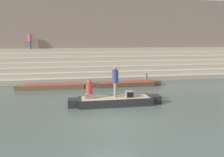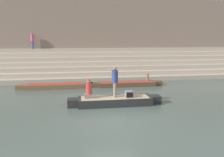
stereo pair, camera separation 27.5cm
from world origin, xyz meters
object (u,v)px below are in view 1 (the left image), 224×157
(rowboat_main, at_px, (115,101))
(person_on_steps, at_px, (30,40))
(tv_set, at_px, (129,94))
(person_standing, at_px, (115,80))
(moored_boat_distant, at_px, (126,84))
(person_rowing, at_px, (89,91))
(mooring_post, at_px, (146,79))
(moored_boat_shore, at_px, (54,86))

(rowboat_main, relative_size, person_on_steps, 3.43)
(tv_set, bearing_deg, person_standing, 159.34)
(rowboat_main, xyz_separation_m, moored_boat_distant, (1.80, 4.99, -0.05))
(moored_boat_distant, bearing_deg, person_rowing, -124.11)
(tv_set, relative_size, mooring_post, 0.47)
(rowboat_main, xyz_separation_m, moored_boat_shore, (-3.95, 5.01, -0.05))
(rowboat_main, xyz_separation_m, person_rowing, (-1.52, 0.06, 0.67))
(mooring_post, bearing_deg, rowboat_main, -124.77)
(person_rowing, height_order, moored_boat_shore, person_rowing)
(person_standing, bearing_deg, mooring_post, 64.19)
(mooring_post, relative_size, person_on_steps, 0.59)
(mooring_post, height_order, person_on_steps, person_on_steps)
(moored_boat_distant, bearing_deg, rowboat_main, -109.96)
(moored_boat_distant, height_order, person_on_steps, person_on_steps)
(person_standing, relative_size, person_on_steps, 1.11)
(rowboat_main, xyz_separation_m, tv_set, (0.81, -0.14, 0.41))
(person_standing, distance_m, moored_boat_distant, 5.40)
(mooring_post, bearing_deg, moored_boat_shore, -177.93)
(person_rowing, relative_size, mooring_post, 1.18)
(moored_boat_shore, bearing_deg, rowboat_main, -52.80)
(person_rowing, relative_size, person_on_steps, 0.70)
(moored_boat_distant, bearing_deg, tv_set, -101.10)
(moored_boat_shore, bearing_deg, person_standing, -52.42)
(rowboat_main, bearing_deg, moored_boat_distant, 70.35)
(mooring_post, bearing_deg, person_standing, -125.19)
(person_standing, height_order, person_rowing, person_standing)
(rowboat_main, xyz_separation_m, mooring_post, (3.67, 5.28, 0.23))
(tv_set, bearing_deg, moored_boat_distant, 73.14)
(person_on_steps, bearing_deg, mooring_post, -43.07)
(tv_set, height_order, moored_boat_distant, tv_set)
(person_standing, xyz_separation_m, mooring_post, (3.67, 5.21, -1.02))
(person_on_steps, bearing_deg, tv_set, -69.38)
(person_standing, height_order, moored_boat_distant, person_standing)
(tv_set, xyz_separation_m, moored_boat_shore, (-4.75, 5.15, -0.46))
(rowboat_main, relative_size, person_rowing, 4.90)
(person_standing, relative_size, person_rowing, 1.59)
(person_standing, distance_m, person_on_steps, 13.41)
(moored_boat_shore, bearing_deg, tv_set, -48.33)
(mooring_post, bearing_deg, tv_set, -117.83)
(person_rowing, distance_m, moored_boat_shore, 5.55)
(person_standing, bearing_deg, person_on_steps, 130.01)
(person_rowing, bearing_deg, moored_boat_shore, 119.94)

